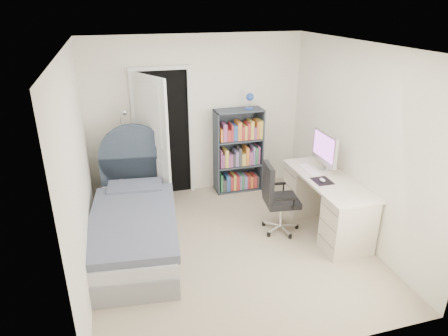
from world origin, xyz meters
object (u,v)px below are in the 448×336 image
object	(u,v)px
bed	(135,224)
floor_lamp	(127,166)
nightstand	(133,179)
bookcase	(239,153)
desk	(326,201)
office_chair	(276,195)

from	to	relation	value
bed	floor_lamp	distance (m)	1.27
nightstand	bookcase	world-z (taller)	bookcase
nightstand	bookcase	size ratio (longest dim) A/B	0.38
nightstand	bookcase	bearing A→B (deg)	1.22
desk	office_chair	xyz separation A→B (m)	(-0.68, 0.13, 0.12)
bed	floor_lamp	size ratio (longest dim) A/B	1.52
nightstand	desk	size ratio (longest dim) A/B	0.39
bed	bookcase	bearing A→B (deg)	34.15
bed	bookcase	xyz separation A→B (m)	(1.79, 1.22, 0.34)
bookcase	office_chair	size ratio (longest dim) A/B	1.65
desk	office_chair	bearing A→B (deg)	169.11
bed	desk	xyz separation A→B (m)	(2.55, -0.31, 0.12)
floor_lamp	bookcase	distance (m)	1.79
desk	office_chair	distance (m)	0.71
floor_lamp	desk	world-z (taller)	floor_lamp
nightstand	floor_lamp	bearing A→B (deg)	146.69
desk	office_chair	size ratio (longest dim) A/B	1.59
nightstand	bookcase	distance (m)	1.73
office_chair	desk	bearing A→B (deg)	-10.89
bed	floor_lamp	world-z (taller)	floor_lamp
bookcase	desk	bearing A→B (deg)	-63.58
bed	office_chair	world-z (taller)	bed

